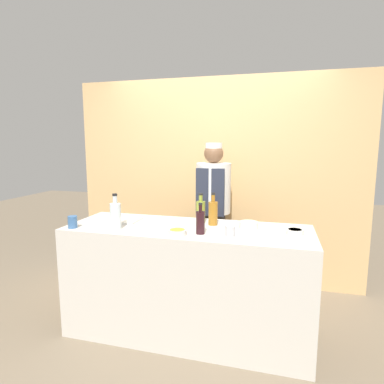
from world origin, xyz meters
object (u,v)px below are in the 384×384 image
object	(u,v)px
sauce_bowl_yellow	(177,232)
bottle_wine	(200,222)
bottle_amber	(213,212)
bottle_oil	(201,211)
sauce_bowl_purple	(295,232)
bottle_clear	(116,215)
cup_blue	(73,222)
cutting_board	(119,220)
chef_center	(213,214)
cup_steel	(230,231)
sauce_bowl_white	(249,225)

from	to	relation	value
sauce_bowl_yellow	bottle_wine	size ratio (longest dim) A/B	0.58
bottle_amber	bottle_oil	xyz separation A→B (m)	(-0.12, 0.05, -0.01)
sauce_bowl_yellow	bottle_oil	size ratio (longest dim) A/B	0.54
bottle_oil	sauce_bowl_purple	bearing A→B (deg)	-12.29
bottle_clear	sauce_bowl_yellow	bearing A→B (deg)	-4.38
bottle_wine	bottle_oil	xyz separation A→B (m)	(-0.08, 0.35, 0.01)
bottle_wine	cup_blue	world-z (taller)	bottle_wine
sauce_bowl_yellow	cutting_board	bearing A→B (deg)	155.14
bottle_amber	bottle_wine	world-z (taller)	bottle_amber
bottle_amber	chef_center	bearing A→B (deg)	101.17
bottle_clear	cup_steel	xyz separation A→B (m)	(0.94, 0.04, -0.07)
sauce_bowl_white	sauce_bowl_purple	bearing A→B (deg)	-13.49
cutting_board	bottle_amber	size ratio (longest dim) A/B	1.31
cutting_board	bottle_clear	bearing A→B (deg)	-67.72
sauce_bowl_yellow	cup_blue	xyz separation A→B (m)	(-0.91, -0.03, 0.03)
bottle_wine	bottle_oil	size ratio (longest dim) A/B	0.92
sauce_bowl_purple	bottle_oil	xyz separation A→B (m)	(-0.80, 0.17, 0.08)
bottle_clear	bottle_wine	bearing A→B (deg)	3.23
bottle_amber	bottle_clear	size ratio (longest dim) A/B	0.95
bottle_amber	sauce_bowl_yellow	bearing A→B (deg)	-118.21
cutting_board	bottle_clear	xyz separation A→B (m)	(0.11, -0.26, 0.11)
bottle_oil	cup_blue	world-z (taller)	bottle_oil
cutting_board	cup_steel	distance (m)	1.07
cutting_board	bottle_clear	distance (m)	0.30
sauce_bowl_white	cup_blue	distance (m)	1.47
cup_blue	chef_center	xyz separation A→B (m)	(0.98, 1.10, -0.11)
cup_steel	bottle_oil	bearing A→B (deg)	132.21
bottle_wine	cup_blue	size ratio (longest dim) A/B	2.42
sauce_bowl_white	cup_steel	world-z (taller)	cup_steel
sauce_bowl_yellow	cutting_board	distance (m)	0.72
bottle_wine	cutting_board	bearing A→B (deg)	164.87
bottle_oil	cup_steel	world-z (taller)	bottle_oil
sauce_bowl_yellow	bottle_wine	distance (m)	0.20
sauce_bowl_white	bottle_amber	distance (m)	0.32
cup_steel	chef_center	size ratio (longest dim) A/B	0.05
bottle_amber	cup_steel	size ratio (longest dim) A/B	3.44
cup_blue	cup_steel	xyz separation A→B (m)	(1.31, 0.11, -0.01)
cutting_board	chef_center	size ratio (longest dim) A/B	0.22
sauce_bowl_yellow	cup_steel	xyz separation A→B (m)	(0.40, 0.08, 0.02)
sauce_bowl_white	cutting_board	xyz separation A→B (m)	(-1.17, -0.04, -0.02)
sauce_bowl_yellow	bottle_amber	bearing A→B (deg)	61.79
sauce_bowl_purple	bottle_wine	xyz separation A→B (m)	(-0.71, -0.17, 0.07)
bottle_amber	bottle_oil	world-z (taller)	bottle_amber
bottle_wine	chef_center	world-z (taller)	chef_center
bottle_clear	cup_steel	bearing A→B (deg)	2.28
bottle_clear	bottle_wine	xyz separation A→B (m)	(0.71, 0.04, -0.02)
sauce_bowl_purple	chef_center	size ratio (longest dim) A/B	0.08
bottle_wine	sauce_bowl_yellow	bearing A→B (deg)	-153.35
sauce_bowl_purple	cup_blue	xyz separation A→B (m)	(-1.79, -0.28, 0.03)
sauce_bowl_yellow	cup_steel	bearing A→B (deg)	11.29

